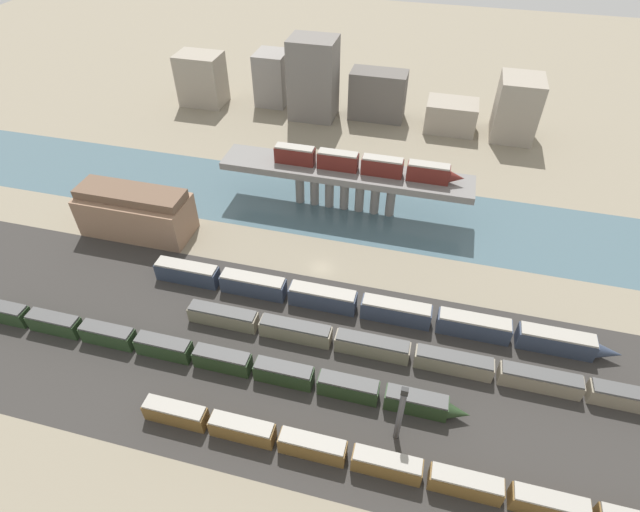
{
  "coord_description": "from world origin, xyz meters",
  "views": [
    {
      "loc": [
        18.51,
        -73.15,
        70.41
      ],
      "look_at": [
        0.0,
        -1.03,
        4.22
      ],
      "focal_mm": 28.0,
      "sensor_mm": 36.0,
      "label": 1
    }
  ],
  "objects_px": {
    "train_yard_mid": "(199,355)",
    "train_yard_outer": "(367,306)",
    "train_yard_near": "(395,467)",
    "train_yard_far": "(422,356)",
    "signal_tower": "(400,414)",
    "train_on_bridge": "(364,164)",
    "warehouse_building": "(136,212)"
  },
  "relations": [
    {
      "from": "train_on_bridge",
      "to": "train_yard_near",
      "type": "relative_size",
      "value": 0.54
    },
    {
      "from": "train_yard_mid",
      "to": "signal_tower",
      "type": "xyz_separation_m",
      "value": [
        34.34,
        -5.37,
        4.4
      ]
    },
    {
      "from": "train_yard_mid",
      "to": "train_yard_outer",
      "type": "relative_size",
      "value": 1.02
    },
    {
      "from": "train_yard_mid",
      "to": "train_yard_outer",
      "type": "height_order",
      "value": "train_yard_outer"
    },
    {
      "from": "train_yard_near",
      "to": "train_yard_far",
      "type": "bearing_deg",
      "value": 85.04
    },
    {
      "from": "train_on_bridge",
      "to": "warehouse_building",
      "type": "bearing_deg",
      "value": -156.82
    },
    {
      "from": "train_on_bridge",
      "to": "train_yard_mid",
      "type": "bearing_deg",
      "value": -110.24
    },
    {
      "from": "train_yard_outer",
      "to": "warehouse_building",
      "type": "bearing_deg",
      "value": 167.39
    },
    {
      "from": "train_yard_mid",
      "to": "warehouse_building",
      "type": "height_order",
      "value": "warehouse_building"
    },
    {
      "from": "train_yard_far",
      "to": "train_yard_outer",
      "type": "relative_size",
      "value": 1.0
    },
    {
      "from": "train_yard_near",
      "to": "train_yard_far",
      "type": "relative_size",
      "value": 0.91
    },
    {
      "from": "train_on_bridge",
      "to": "warehouse_building",
      "type": "height_order",
      "value": "train_on_bridge"
    },
    {
      "from": "train_on_bridge",
      "to": "warehouse_building",
      "type": "relative_size",
      "value": 1.76
    },
    {
      "from": "warehouse_building",
      "to": "train_yard_outer",
      "type": "bearing_deg",
      "value": -12.61
    },
    {
      "from": "train_yard_mid",
      "to": "signal_tower",
      "type": "bearing_deg",
      "value": -8.88
    },
    {
      "from": "train_yard_outer",
      "to": "train_yard_near",
      "type": "bearing_deg",
      "value": -72.16
    },
    {
      "from": "train_yard_far",
      "to": "warehouse_building",
      "type": "bearing_deg",
      "value": 162.24
    },
    {
      "from": "train_yard_far",
      "to": "signal_tower",
      "type": "relative_size",
      "value": 6.92
    },
    {
      "from": "warehouse_building",
      "to": "signal_tower",
      "type": "height_order",
      "value": "signal_tower"
    },
    {
      "from": "train_yard_mid",
      "to": "signal_tower",
      "type": "relative_size",
      "value": 7.11
    },
    {
      "from": "warehouse_building",
      "to": "signal_tower",
      "type": "relative_size",
      "value": 1.93
    },
    {
      "from": "warehouse_building",
      "to": "signal_tower",
      "type": "distance_m",
      "value": 71.84
    },
    {
      "from": "train_yard_far",
      "to": "warehouse_building",
      "type": "height_order",
      "value": "warehouse_building"
    },
    {
      "from": "train_yard_mid",
      "to": "warehouse_building",
      "type": "xyz_separation_m",
      "value": [
        -28.24,
        29.9,
        3.39
      ]
    },
    {
      "from": "train_yard_outer",
      "to": "train_yard_far",
      "type": "bearing_deg",
      "value": -38.32
    },
    {
      "from": "train_yard_near",
      "to": "warehouse_building",
      "type": "relative_size",
      "value": 3.26
    },
    {
      "from": "train_yard_near",
      "to": "train_yard_outer",
      "type": "height_order",
      "value": "train_yard_outer"
    },
    {
      "from": "train_on_bridge",
      "to": "warehouse_building",
      "type": "xyz_separation_m",
      "value": [
        -46.62,
        -19.96,
        -7.38
      ]
    },
    {
      "from": "train_on_bridge",
      "to": "train_yard_far",
      "type": "distance_m",
      "value": 45.88
    },
    {
      "from": "train_on_bridge",
      "to": "signal_tower",
      "type": "xyz_separation_m",
      "value": [
        15.95,
        -55.24,
        -6.36
      ]
    },
    {
      "from": "train_yard_outer",
      "to": "signal_tower",
      "type": "bearing_deg",
      "value": -69.18
    },
    {
      "from": "train_on_bridge",
      "to": "signal_tower",
      "type": "distance_m",
      "value": 57.84
    }
  ]
}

